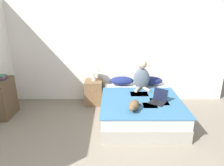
# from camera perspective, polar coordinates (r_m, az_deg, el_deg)

# --- Properties ---
(wall_back) EXTENTS (5.97, 0.05, 2.55)m
(wall_back) POSITION_cam_1_polar(r_m,az_deg,el_deg) (5.09, -0.63, 8.79)
(wall_back) COLOR white
(wall_back) RESTS_ON ground_plane
(bed) EXTENTS (1.65, 1.98, 0.50)m
(bed) POSITION_cam_1_polar(r_m,az_deg,el_deg) (4.44, 7.93, -6.99)
(bed) COLOR #9E998E
(bed) RESTS_ON ground_plane
(pillow_near) EXTENTS (0.60, 0.30, 0.20)m
(pillow_near) POSITION_cam_1_polar(r_m,az_deg,el_deg) (5.03, 2.80, 0.66)
(pillow_near) COLOR navy
(pillow_near) RESTS_ON bed
(pillow_far) EXTENTS (0.60, 0.30, 0.20)m
(pillow_far) POSITION_cam_1_polar(r_m,az_deg,el_deg) (5.11, 10.91, 0.65)
(pillow_far) COLOR navy
(pillow_far) RESTS_ON bed
(person_sitting) EXTENTS (0.38, 0.37, 0.70)m
(person_sitting) POSITION_cam_1_polar(r_m,az_deg,el_deg) (4.72, 8.47, 1.82)
(person_sitting) COLOR slate
(person_sitting) RESTS_ON bed
(cat_tabby) EXTENTS (0.29, 0.46, 0.18)m
(cat_tabby) POSITION_cam_1_polar(r_m,az_deg,el_deg) (3.71, 6.26, -6.41)
(cat_tabby) COLOR brown
(cat_tabby) RESTS_ON bed
(laptop_open) EXTENTS (0.41, 0.41, 0.26)m
(laptop_open) POSITION_cam_1_polar(r_m,az_deg,el_deg) (4.13, 13.10, -4.68)
(laptop_open) COLOR black
(laptop_open) RESTS_ON bed
(nightstand) EXTENTS (0.42, 0.47, 0.62)m
(nightstand) POSITION_cam_1_polar(r_m,az_deg,el_deg) (5.09, -5.20, -2.64)
(nightstand) COLOR brown
(nightstand) RESTS_ON ground_plane
(table_lamp) EXTENTS (0.33, 0.33, 0.44)m
(table_lamp) POSITION_cam_1_polar(r_m,az_deg,el_deg) (4.90, -5.24, 4.31)
(table_lamp) COLOR beige
(table_lamp) RESTS_ON nightstand
(bookshelf) EXTENTS (0.29, 0.61, 0.87)m
(bookshelf) POSITION_cam_1_polar(r_m,az_deg,el_deg) (5.00, -28.37, -3.80)
(bookshelf) COLOR brown
(bookshelf) RESTS_ON ground_plane
(book_stack_top) EXTENTS (0.21, 0.24, 0.09)m
(book_stack_top) POSITION_cam_1_polar(r_m,az_deg,el_deg) (4.86, -29.23, 1.46)
(book_stack_top) COLOR #2D2D33
(book_stack_top) RESTS_ON bookshelf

